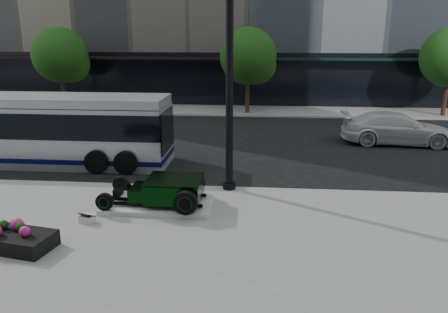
# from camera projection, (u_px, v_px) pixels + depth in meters

# --- Properties ---
(ground) EXTENTS (120.00, 120.00, 0.00)m
(ground) POSITION_uv_depth(u_px,v_px,m) (211.00, 172.00, 17.78)
(ground) COLOR black
(ground) RESTS_ON ground
(sidewalk_far) EXTENTS (70.00, 4.00, 0.12)m
(sidewalk_far) POSITION_uv_depth(u_px,v_px,m) (234.00, 110.00, 31.17)
(sidewalk_far) COLOR gray
(sidewalk_far) RESTS_ON ground
(street_trees) EXTENTS (29.80, 3.80, 5.70)m
(street_trees) POSITION_uv_depth(u_px,v_px,m) (250.00, 58.00, 29.15)
(street_trees) COLOR black
(street_trees) RESTS_ON sidewalk_far
(display_plinth) EXTENTS (3.40, 1.80, 0.15)m
(display_plinth) POSITION_uv_depth(u_px,v_px,m) (158.00, 204.00, 13.95)
(display_plinth) COLOR silver
(display_plinth) RESTS_ON sidewalk_near
(hot_rod) EXTENTS (3.22, 2.00, 0.81)m
(hot_rod) POSITION_uv_depth(u_px,v_px,m) (168.00, 190.00, 13.79)
(hot_rod) COLOR black
(hot_rod) RESTS_ON display_plinth
(info_plaque) EXTENTS (0.48, 0.42, 0.31)m
(info_plaque) POSITION_uv_depth(u_px,v_px,m) (87.00, 218.00, 12.77)
(info_plaque) COLOR silver
(info_plaque) RESTS_ON sidewalk_near
(lamppost) EXTENTS (0.46, 0.46, 8.33)m
(lamppost) POSITION_uv_depth(u_px,v_px,m) (230.00, 80.00, 14.50)
(lamppost) COLOR black
(lamppost) RESTS_ON sidewalk_near
(flower_planter) EXTENTS (2.21, 1.39, 0.67)m
(flower_planter) POSITION_uv_depth(u_px,v_px,m) (14.00, 239.00, 11.26)
(flower_planter) COLOR black
(flower_planter) RESTS_ON sidewalk_near
(transit_bus) EXTENTS (12.12, 2.88, 2.92)m
(transit_bus) POSITION_uv_depth(u_px,v_px,m) (29.00, 129.00, 18.71)
(transit_bus) COLOR #B6BCC1
(transit_bus) RESTS_ON ground
(white_sedan) EXTENTS (5.58, 2.52, 1.58)m
(white_sedan) POSITION_uv_depth(u_px,v_px,m) (397.00, 128.00, 22.04)
(white_sedan) COLOR silver
(white_sedan) RESTS_ON ground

